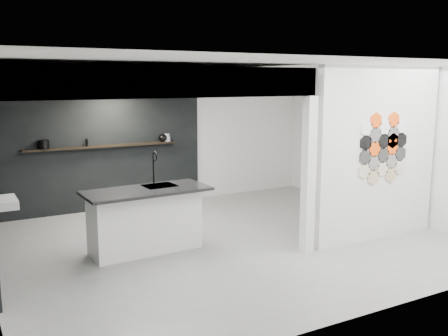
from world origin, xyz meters
TOP-DOWN VIEW (x-y plane):
  - floor at (0.00, 0.00)m, footprint 7.00×6.00m
  - partition_panel at (2.23, -1.00)m, footprint 2.45×0.15m
  - bay_clad_back at (-1.30, 2.97)m, footprint 4.40×0.04m
  - bulkhead at (-1.30, 1.00)m, footprint 4.40×4.00m
  - corner_column at (0.82, -1.00)m, footprint 0.16×0.16m
  - fascia_beam at (-1.30, -0.92)m, footprint 4.40×0.16m
  - wall_basin at (-3.24, 0.80)m, footprint 0.40×0.60m
  - display_shelf at (-1.20, 2.87)m, footprint 3.00×0.15m
  - kitchen_island at (-1.32, 0.18)m, footprint 1.89×0.89m
  - stockpot at (-2.30, 2.87)m, footprint 0.23×0.23m
  - kettle at (0.06, 2.87)m, footprint 0.19×0.19m
  - glass_bowl at (0.15, 2.87)m, footprint 0.17×0.17m
  - glass_vase at (0.15, 2.87)m, footprint 0.12×0.12m
  - bottle_dark at (-1.51, 2.87)m, footprint 0.07×0.07m
  - utensil_cup at (-2.25, 2.87)m, footprint 0.10×0.10m
  - hex_tile_cluster at (2.26, -1.09)m, footprint 1.04×0.02m

SIDE VIEW (x-z plane):
  - floor at x=0.00m, z-range -0.01..0.00m
  - kitchen_island at x=-1.32m, z-range -0.24..1.25m
  - wall_basin at x=-3.24m, z-range 0.79..0.91m
  - bay_clad_back at x=-1.30m, z-range 0.00..2.35m
  - corner_column at x=0.82m, z-range 0.00..2.35m
  - display_shelf at x=-1.20m, z-range 1.28..1.32m
  - glass_bowl at x=0.15m, z-range 1.32..1.42m
  - utensil_cup at x=-2.25m, z-range 1.32..1.42m
  - bottle_dark at x=-1.51m, z-range 1.32..1.46m
  - kettle at x=0.06m, z-range 1.32..1.48m
  - partition_panel at x=2.23m, z-range 0.00..2.80m
  - glass_vase at x=0.15m, z-range 1.32..1.48m
  - stockpot at x=-2.30m, z-range 1.32..1.48m
  - hex_tile_cluster at x=2.26m, z-range 0.92..2.09m
  - bulkhead at x=-1.30m, z-range 2.35..2.75m
  - fascia_beam at x=-1.30m, z-range 2.35..2.75m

